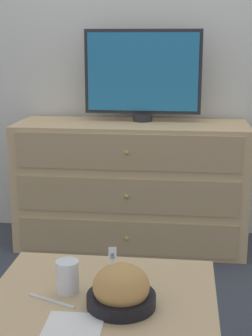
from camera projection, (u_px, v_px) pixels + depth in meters
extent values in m
plane|color=#383D47|center=(153.00, 229.00, 3.46)|extent=(12.00, 12.00, 0.00)
cube|color=silver|center=(156.00, 29.00, 3.17)|extent=(12.00, 0.05, 2.60)
cube|color=tan|center=(131.00, 185.00, 3.13)|extent=(1.37, 0.47, 0.76)
cube|color=tan|center=(127.00, 238.00, 2.96)|extent=(1.26, 0.01, 0.20)
sphere|color=tan|center=(127.00, 239.00, 2.95)|extent=(0.02, 0.02, 0.02)
cube|color=tan|center=(127.00, 196.00, 2.90)|extent=(1.26, 0.01, 0.20)
sphere|color=tan|center=(127.00, 197.00, 2.89)|extent=(0.02, 0.02, 0.02)
cube|color=tan|center=(127.00, 152.00, 2.84)|extent=(1.26, 0.01, 0.20)
sphere|color=tan|center=(127.00, 153.00, 2.83)|extent=(0.02, 0.02, 0.02)
cylinder|color=#232328|center=(142.00, 117.00, 3.10)|extent=(0.12, 0.12, 0.05)
cube|color=#232328|center=(143.00, 72.00, 3.04)|extent=(0.69, 0.04, 0.49)
cube|color=#1E6B9E|center=(143.00, 72.00, 3.02)|extent=(0.65, 0.01, 0.45)
cube|color=tan|center=(101.00, 300.00, 1.60)|extent=(0.72, 0.62, 0.02)
cylinder|color=tan|center=(31.00, 314.00, 1.96)|extent=(0.04, 0.04, 0.43)
cylinder|color=tan|center=(200.00, 325.00, 1.89)|extent=(0.04, 0.04, 0.43)
cylinder|color=black|center=(121.00, 300.00, 1.54)|extent=(0.21, 0.21, 0.04)
ellipsoid|color=tan|center=(121.00, 286.00, 1.53)|extent=(0.17, 0.17, 0.13)
cube|color=silver|center=(112.00, 279.00, 1.52)|extent=(0.02, 0.07, 0.14)
cube|color=silver|center=(112.00, 253.00, 1.54)|extent=(0.03, 0.02, 0.03)
cylinder|color=beige|center=(68.00, 282.00, 1.63)|extent=(0.07, 0.07, 0.06)
cylinder|color=white|center=(68.00, 277.00, 1.62)|extent=(0.07, 0.07, 0.10)
cube|color=white|center=(73.00, 328.00, 1.43)|extent=(0.16, 0.16, 0.00)
cube|color=silver|center=(52.00, 301.00, 1.57)|extent=(0.16, 0.08, 0.01)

